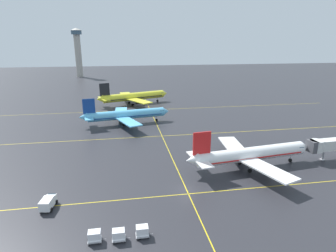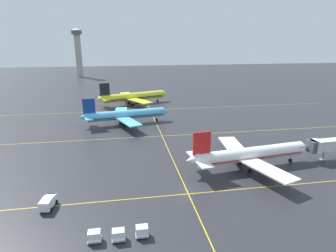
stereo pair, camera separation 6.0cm
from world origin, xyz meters
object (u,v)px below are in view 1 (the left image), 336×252
at_px(airliner_third_row, 133,97).
at_px(baggage_cart_row_middle, 142,231).
at_px(airliner_second_row, 125,115).
at_px(service_truck_red_van, 48,202).
at_px(baggage_cart_row_second, 119,235).
at_px(baggage_cart_row_leftmost, 94,236).
at_px(jet_bridge, 336,144).
at_px(control_tower, 78,49).
at_px(airliner_front_gate, 250,154).

relative_size(airliner_third_row, baggage_cart_row_middle, 12.77).
height_order(airliner_second_row, baggage_cart_row_middle, airliner_second_row).
distance_m(airliner_second_row, service_truck_red_van, 54.98).
relative_size(airliner_third_row, baggage_cart_row_second, 12.77).
height_order(airliner_second_row, airliner_third_row, airliner_third_row).
distance_m(baggage_cart_row_leftmost, jet_bridge, 63.45).
height_order(baggage_cart_row_leftmost, baggage_cart_row_middle, same).
bearing_deg(service_truck_red_van, baggage_cart_row_middle, -33.54).
distance_m(airliner_second_row, baggage_cart_row_middle, 63.67).
height_order(service_truck_red_van, control_tower, control_tower).
relative_size(airliner_front_gate, baggage_cart_row_leftmost, 12.13).
height_order(jet_bridge, control_tower, control_tower).
bearing_deg(airliner_second_row, service_truck_red_van, -106.37).
relative_size(baggage_cart_row_middle, control_tower, 0.07).
relative_size(service_truck_red_van, baggage_cart_row_second, 1.58).
bearing_deg(jet_bridge, control_tower, 114.83).
bearing_deg(control_tower, service_truck_red_van, -84.58).
bearing_deg(jet_bridge, airliner_third_row, 123.16).
bearing_deg(airliner_front_gate, baggage_cart_row_second, -146.02).
bearing_deg(jet_bridge, baggage_cart_row_second, -157.85).
xyz_separation_m(baggage_cart_row_middle, control_tower, (-35.50, 211.41, 21.69)).
xyz_separation_m(service_truck_red_van, baggage_cart_row_middle, (16.47, -10.92, -0.17)).
bearing_deg(airliner_second_row, baggage_cart_row_middle, -89.11).
bearing_deg(control_tower, airliner_front_gate, -71.67).
bearing_deg(control_tower, baggage_cart_row_middle, -80.47).
bearing_deg(baggage_cart_row_middle, baggage_cart_row_second, -175.34).
relative_size(airliner_second_row, service_truck_red_van, 7.64).
distance_m(airliner_front_gate, airliner_third_row, 79.45).
distance_m(baggage_cart_row_leftmost, baggage_cart_row_second, 3.67).
bearing_deg(service_truck_red_van, airliner_third_row, 76.84).
distance_m(airliner_front_gate, service_truck_red_van, 45.29).
xyz_separation_m(airliner_third_row, baggage_cart_row_leftmost, (-10.86, -96.49, -2.83)).
distance_m(airliner_front_gate, airliner_second_row, 51.51).
bearing_deg(airliner_second_row, jet_bridge, -37.91).
xyz_separation_m(baggage_cart_row_leftmost, baggage_cart_row_second, (3.66, -0.32, 0.00)).
distance_m(airliner_third_row, baggage_cart_row_leftmost, 97.14).
distance_m(airliner_second_row, jet_bridge, 67.15).
xyz_separation_m(airliner_second_row, baggage_cart_row_second, (-2.67, -63.91, -2.53)).
distance_m(baggage_cart_row_second, jet_bridge, 60.16).
relative_size(airliner_front_gate, airliner_second_row, 1.01).
relative_size(airliner_third_row, service_truck_red_van, 8.08).
bearing_deg(baggage_cart_row_second, jet_bridge, 22.15).
bearing_deg(baggage_cart_row_leftmost, control_tower, 97.59).
relative_size(baggage_cart_row_second, baggage_cart_row_middle, 1.00).
bearing_deg(airliner_third_row, control_tower, 108.77).
bearing_deg(airliner_second_row, airliner_third_row, 82.16).
bearing_deg(baggage_cart_row_leftmost, jet_bridge, 20.64).
bearing_deg(airliner_second_row, control_tower, 103.14).
distance_m(airliner_front_gate, baggage_cart_row_leftmost, 40.77).
bearing_deg(jet_bridge, baggage_cart_row_middle, -156.73).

